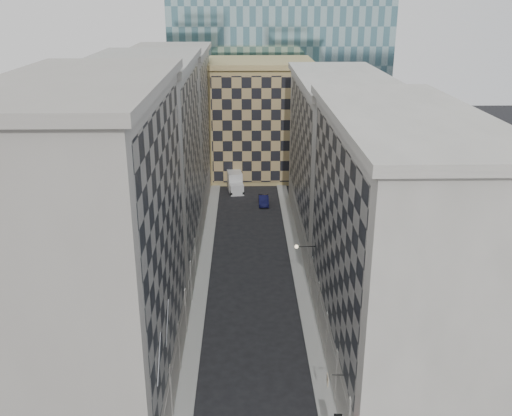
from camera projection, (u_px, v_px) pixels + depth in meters
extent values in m
cube|color=#999993|center=(203.00, 276.00, 61.32)|extent=(1.50, 100.00, 0.15)
cube|color=#999993|center=(300.00, 275.00, 61.54)|extent=(1.50, 100.00, 0.15)
cube|color=#9B958C|center=(96.00, 257.00, 39.40)|extent=(10.00, 22.00, 23.00)
cube|color=gray|center=(165.00, 236.00, 38.98)|extent=(0.25, 19.36, 18.00)
cube|color=#9B958C|center=(173.00, 375.00, 42.97)|extent=(0.45, 21.12, 3.20)
cube|color=#9B958C|center=(77.00, 83.00, 35.25)|extent=(10.80, 22.80, 0.70)
cylinder|color=#9B958C|center=(166.00, 392.00, 40.19)|extent=(0.90, 0.90, 4.40)
cylinder|color=#9B958C|center=(174.00, 347.00, 45.34)|extent=(0.90, 0.90, 4.40)
cylinder|color=#9B958C|center=(181.00, 311.00, 50.48)|extent=(0.90, 0.90, 4.40)
cube|color=#9A978F|center=(147.00, 171.00, 60.17)|extent=(10.00, 22.00, 22.00)
cube|color=gray|center=(192.00, 157.00, 59.75)|extent=(0.25, 19.36, 17.00)
cube|color=#9A978F|center=(195.00, 252.00, 63.57)|extent=(0.45, 21.12, 3.20)
cube|color=#9A978F|center=(139.00, 61.00, 56.19)|extent=(10.80, 22.80, 0.70)
cylinder|color=#9A978F|center=(187.00, 282.00, 55.63)|extent=(0.90, 0.90, 4.40)
cylinder|color=#9A978F|center=(192.00, 257.00, 60.78)|extent=(0.90, 0.90, 4.40)
cylinder|color=#9A978F|center=(196.00, 237.00, 65.93)|extent=(0.90, 0.90, 4.40)
cylinder|color=#9A978F|center=(199.00, 219.00, 71.08)|extent=(0.90, 0.90, 4.40)
cube|color=#9B958C|center=(171.00, 130.00, 80.95)|extent=(10.00, 22.00, 21.00)
cube|color=gray|center=(205.00, 119.00, 80.52)|extent=(0.25, 19.36, 16.00)
cube|color=#9B958C|center=(207.00, 189.00, 84.17)|extent=(0.45, 21.12, 3.20)
cube|color=#9B958C|center=(167.00, 51.00, 77.14)|extent=(10.80, 22.80, 0.70)
cylinder|color=#9B958C|center=(202.00, 204.00, 76.23)|extent=(0.90, 0.90, 4.40)
cylinder|color=#9B958C|center=(205.00, 191.00, 81.38)|extent=(0.90, 0.90, 4.40)
cylinder|color=#9B958C|center=(207.00, 179.00, 86.53)|extent=(0.90, 0.90, 4.40)
cylinder|color=#9B958C|center=(209.00, 169.00, 91.68)|extent=(0.90, 0.90, 4.40)
cube|color=#A8A49A|center=(396.00, 249.00, 44.13)|extent=(10.00, 26.00, 20.00)
cube|color=gray|center=(334.00, 232.00, 43.50)|extent=(0.25, 22.88, 15.00)
cube|color=#A8A49A|center=(329.00, 342.00, 46.98)|extent=(0.45, 24.96, 3.20)
cube|color=#A8A49A|center=(408.00, 117.00, 40.50)|extent=(10.80, 26.80, 0.70)
cylinder|color=#A8A49A|center=(341.00, 376.00, 41.90)|extent=(0.90, 0.90, 4.40)
cylinder|color=#A8A49A|center=(331.00, 336.00, 46.77)|extent=(0.90, 0.90, 4.40)
cylinder|color=#A8A49A|center=(323.00, 304.00, 51.64)|extent=(0.90, 0.90, 4.40)
cylinder|color=#A8A49A|center=(316.00, 277.00, 56.51)|extent=(0.90, 0.90, 4.40)
cube|color=#A8A49A|center=(340.00, 161.00, 69.58)|extent=(10.00, 28.00, 19.00)
cube|color=gray|center=(300.00, 149.00, 68.96)|extent=(0.25, 24.64, 14.00)
cube|color=#A8A49A|center=(299.00, 221.00, 72.25)|extent=(0.45, 26.88, 3.20)
cube|color=#A8A49A|center=(344.00, 79.00, 66.13)|extent=(10.80, 28.80, 0.70)
cube|color=tan|center=(260.00, 121.00, 93.91)|extent=(16.00, 14.00, 18.00)
cube|color=tan|center=(261.00, 130.00, 87.27)|extent=(15.20, 0.25, 16.50)
cube|color=tan|center=(260.00, 62.00, 90.62)|extent=(16.80, 14.80, 0.80)
cube|color=#302925|center=(247.00, 78.00, 105.23)|extent=(6.00, 6.00, 28.00)
cylinder|color=gray|center=(159.00, 359.00, 34.18)|extent=(0.10, 2.33, 2.33)
cylinder|color=gray|center=(167.00, 323.00, 37.93)|extent=(0.10, 2.33, 2.33)
cylinder|color=black|center=(306.00, 247.00, 53.77)|extent=(1.80, 0.08, 0.08)
sphere|color=#FFE5B2|center=(296.00, 247.00, 53.75)|extent=(0.36, 0.36, 0.36)
cube|color=silver|center=(237.00, 189.00, 86.61)|extent=(2.28, 2.44, 1.65)
cube|color=silver|center=(235.00, 180.00, 88.61)|extent=(2.51, 3.54, 2.84)
cylinder|color=black|center=(231.00, 193.00, 85.95)|extent=(0.38, 0.85, 0.82)
cylinder|color=black|center=(243.00, 193.00, 86.21)|extent=(0.38, 0.85, 0.82)
cylinder|color=black|center=(228.00, 185.00, 89.85)|extent=(0.38, 0.85, 0.82)
cylinder|color=black|center=(240.00, 184.00, 90.11)|extent=(0.38, 0.85, 0.82)
imported|color=#0E0F36|center=(264.00, 200.00, 82.29)|extent=(1.43, 4.07, 1.34)
cylinder|color=black|center=(338.00, 375.00, 38.80)|extent=(0.80, 0.10, 0.06)
cube|color=#C4B190|center=(328.00, 380.00, 38.93)|extent=(0.09, 0.70, 0.70)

